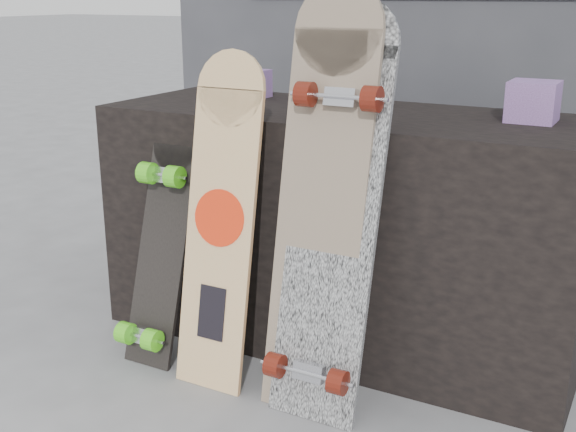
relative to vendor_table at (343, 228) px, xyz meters
The scene contains 10 objects.
ground 0.64m from the vendor_table, 90.00° to the right, with size 60.00×60.00×0.00m, color slate.
vendor_table is the anchor object (origin of this frame).
booth 1.10m from the vendor_table, 90.00° to the left, with size 2.40×0.22×2.20m.
merch_box_purple 0.66m from the vendor_table, 164.92° to the left, with size 0.18×0.12×0.10m, color #613974.
merch_box_small 0.74m from the vendor_table, ahead, with size 0.14×0.14×0.12m, color #613974.
merch_box_flat 0.47m from the vendor_table, 109.47° to the left, with size 0.22×0.10×0.06m, color #D1B78C.
longboard_geisha 0.50m from the vendor_table, 116.30° to the right, with size 0.23×0.21×1.02m.
longboard_celtic 0.47m from the vendor_table, 74.23° to the right, with size 0.26×0.26×1.21m.
longboard_cascadia 0.47m from the vendor_table, 69.82° to the right, with size 0.27×0.35×1.17m.
skateboard_dark 0.62m from the vendor_table, 138.85° to the right, with size 0.18×0.31×0.78m.
Camera 1 is at (0.95, -1.65, 1.17)m, focal length 45.00 mm.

